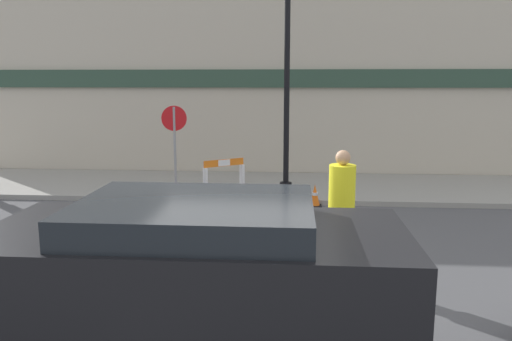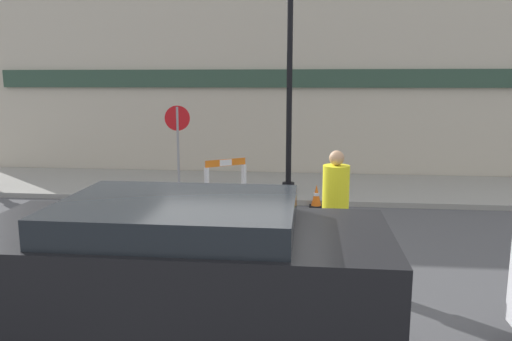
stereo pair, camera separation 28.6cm
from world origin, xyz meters
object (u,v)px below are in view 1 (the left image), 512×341
object	(u,v)px
stop_sign	(175,134)
person_worker	(341,211)
streetlamp_post	(287,44)
parked_car_1	(197,278)

from	to	relation	value
stop_sign	person_worker	size ratio (longest dim) A/B	1.12
streetlamp_post	person_worker	world-z (taller)	streetlamp_post
stop_sign	parked_car_1	world-z (taller)	stop_sign
streetlamp_post	parked_car_1	world-z (taller)	streetlamp_post
stop_sign	parked_car_1	xyz separation A→B (m)	(1.99, -7.41, -0.54)
streetlamp_post	stop_sign	bearing A→B (deg)	178.59
stop_sign	person_worker	bearing A→B (deg)	111.48
person_worker	parked_car_1	distance (m)	2.86
stop_sign	person_worker	world-z (taller)	stop_sign
person_worker	streetlamp_post	bearing A→B (deg)	-20.51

